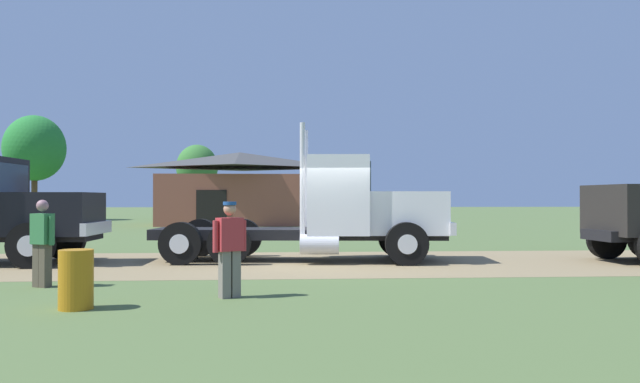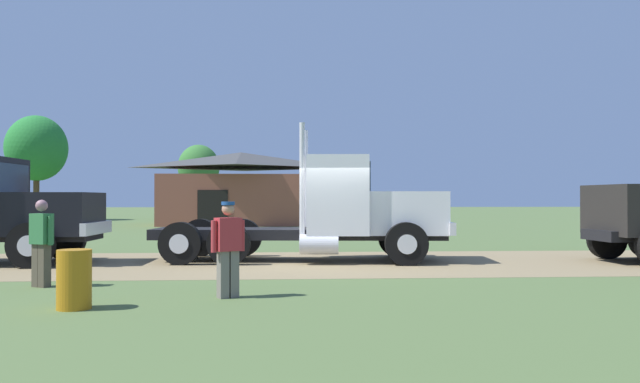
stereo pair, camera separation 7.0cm
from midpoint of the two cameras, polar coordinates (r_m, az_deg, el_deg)
ground_plane at (r=16.53m, az=0.85°, el=-6.59°), size 200.00×200.00×0.00m
dirt_track at (r=16.53m, az=0.85°, el=-6.57°), size 120.00×6.53×0.01m
truck_foreground_white at (r=17.01m, az=2.07°, el=-1.96°), size 8.22×3.28×3.69m
visitor_walking_mid at (r=13.17m, az=-24.11°, el=-4.13°), size 0.52×0.41×1.69m
visitor_by_barrel at (r=10.86m, az=-8.28°, el=-4.94°), size 0.56×0.44×1.66m
steel_barrel at (r=10.42m, az=-21.50°, el=-7.52°), size 0.52×0.52×0.92m
shed_building at (r=40.53m, az=-7.24°, el=0.17°), size 10.32×6.72×4.69m
tree_left at (r=52.31m, az=-24.60°, el=3.62°), size 4.57×4.57×8.06m
tree_mid at (r=52.47m, az=-11.06°, el=2.16°), size 3.43×3.43×6.15m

